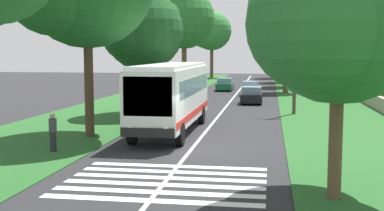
% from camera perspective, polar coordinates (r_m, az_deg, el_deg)
% --- Properties ---
extents(ground, '(160.00, 160.00, 0.00)m').
position_cam_1_polar(ground, '(22.50, -0.11, -5.08)').
color(ground, '#262628').
extents(grass_verge_left, '(120.00, 8.00, 0.04)m').
position_cam_1_polar(grass_verge_left, '(38.84, -8.62, -0.37)').
color(grass_verge_left, '#235623').
rests_on(grass_verge_left, ground).
extents(grass_verge_right, '(120.00, 8.00, 0.04)m').
position_cam_1_polar(grass_verge_right, '(37.36, 16.13, -0.80)').
color(grass_verge_right, '#235623').
rests_on(grass_verge_right, ground).
extents(centre_line, '(110.00, 0.16, 0.01)m').
position_cam_1_polar(centre_line, '(37.22, 3.51, -0.62)').
color(centre_line, silver).
rests_on(centre_line, ground).
extents(coach_bus, '(11.16, 2.62, 3.73)m').
position_cam_1_polar(coach_bus, '(27.15, -2.29, 1.42)').
color(coach_bus, white).
rests_on(coach_bus, ground).
extents(zebra_crossing, '(4.95, 6.80, 0.01)m').
position_cam_1_polar(zebra_crossing, '(17.17, -3.04, -8.63)').
color(zebra_crossing, silver).
rests_on(zebra_crossing, ground).
extents(trailing_car_0, '(4.30, 1.78, 1.43)m').
position_cam_1_polar(trailing_car_0, '(43.06, 6.86, 1.15)').
color(trailing_car_0, black).
rests_on(trailing_car_0, ground).
extents(trailing_car_1, '(4.30, 1.78, 1.43)m').
position_cam_1_polar(trailing_car_1, '(51.08, 6.73, 1.93)').
color(trailing_car_1, silver).
rests_on(trailing_car_1, ground).
extents(trailing_car_2, '(4.30, 1.78, 1.43)m').
position_cam_1_polar(trailing_car_2, '(56.94, 3.80, 2.39)').
color(trailing_car_2, '#145933').
rests_on(trailing_car_2, ground).
extents(roadside_tree_left_1, '(6.60, 5.51, 8.54)m').
position_cam_1_polar(roadside_tree_left_1, '(35.07, -5.65, 8.21)').
color(roadside_tree_left_1, '#4C3826').
rests_on(roadside_tree_left_1, grass_verge_left).
extents(roadside_tree_left_2, '(8.28, 6.60, 11.28)m').
position_cam_1_polar(roadside_tree_left_2, '(54.58, -1.08, 9.73)').
color(roadside_tree_left_2, brown).
rests_on(roadside_tree_left_2, grass_verge_left).
extents(roadside_tree_left_4, '(8.02, 6.75, 11.23)m').
position_cam_1_polar(roadside_tree_left_4, '(84.58, 2.10, 8.42)').
color(roadside_tree_left_4, brown).
rests_on(roadside_tree_left_4, grass_verge_left).
extents(roadside_tree_right_0, '(6.66, 5.31, 9.60)m').
position_cam_1_polar(roadside_tree_right_0, '(85.25, 9.94, 7.68)').
color(roadside_tree_right_0, '#3D2D1E').
rests_on(roadside_tree_right_0, grass_verge_right).
extents(roadside_tree_right_1, '(5.83, 4.72, 7.80)m').
position_cam_1_polar(roadside_tree_right_1, '(54.21, 10.62, 7.03)').
color(roadside_tree_right_1, brown).
rests_on(roadside_tree_right_1, grass_verge_right).
extents(roadside_tree_right_2, '(6.67, 5.31, 8.13)m').
position_cam_1_polar(roadside_tree_right_2, '(15.20, 15.87, 9.56)').
color(roadside_tree_right_2, brown).
rests_on(roadside_tree_right_2, grass_verge_right).
extents(roadside_tree_right_3, '(6.52, 5.42, 10.38)m').
position_cam_1_polar(roadside_tree_right_3, '(74.00, 11.16, 8.48)').
color(roadside_tree_right_3, '#4C3826').
rests_on(roadside_tree_right_3, grass_verge_right).
extents(roadside_tree_right_4, '(6.70, 5.29, 8.28)m').
position_cam_1_polar(roadside_tree_right_4, '(63.43, 10.82, 7.04)').
color(roadside_tree_right_4, brown).
rests_on(roadside_tree_right_4, grass_verge_right).
extents(utility_pole, '(0.24, 1.40, 7.07)m').
position_cam_1_polar(utility_pole, '(35.59, 11.70, 4.94)').
color(utility_pole, '#473828').
rests_on(utility_pole, grass_verge_right).
extents(roadside_wall, '(70.00, 0.40, 1.03)m').
position_cam_1_polar(roadside_wall, '(42.75, 19.85, 0.65)').
color(roadside_wall, gray).
rests_on(roadside_wall, grass_verge_right).
extents(pedestrian, '(0.34, 0.34, 1.69)m').
position_cam_1_polar(pedestrian, '(22.63, -15.63, -2.92)').
color(pedestrian, '#26262D').
rests_on(pedestrian, grass_verge_left).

